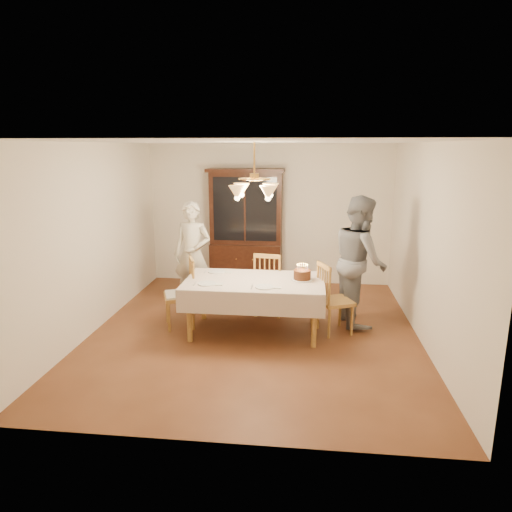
# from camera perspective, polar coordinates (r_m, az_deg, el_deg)

# --- Properties ---
(ground) EXTENTS (5.00, 5.00, 0.00)m
(ground) POSITION_cam_1_polar(r_m,az_deg,el_deg) (6.51, -0.20, -9.43)
(ground) COLOR #5B2F1A
(ground) RESTS_ON ground
(room_shell) EXTENTS (5.00, 5.00, 5.00)m
(room_shell) POSITION_cam_1_polar(r_m,az_deg,el_deg) (6.08, -0.21, 4.44)
(room_shell) COLOR white
(room_shell) RESTS_ON ground
(dining_table) EXTENTS (1.90, 1.10, 0.76)m
(dining_table) POSITION_cam_1_polar(r_m,az_deg,el_deg) (6.28, -0.20, -3.68)
(dining_table) COLOR olive
(dining_table) RESTS_ON ground
(china_hutch) EXTENTS (1.38, 0.54, 2.16)m
(china_hutch) POSITION_cam_1_polar(r_m,az_deg,el_deg) (8.42, -1.24, 3.25)
(china_hutch) COLOR black
(china_hutch) RESTS_ON ground
(chair_far_side) EXTENTS (0.49, 0.48, 1.00)m
(chair_far_side) POSITION_cam_1_polar(r_m,az_deg,el_deg) (7.02, 1.69, -3.88)
(chair_far_side) COLOR olive
(chair_far_side) RESTS_ON ground
(chair_left_end) EXTENTS (0.55, 0.56, 1.00)m
(chair_left_end) POSITION_cam_1_polar(r_m,az_deg,el_deg) (6.64, -9.48, -4.97)
(chair_left_end) COLOR olive
(chair_left_end) RESTS_ON ground
(chair_right_end) EXTENTS (0.56, 0.57, 1.00)m
(chair_right_end) POSITION_cam_1_polar(r_m,az_deg,el_deg) (6.44, 9.78, -5.69)
(chair_right_end) COLOR olive
(chair_right_end) RESTS_ON ground
(elderly_woman) EXTENTS (0.68, 0.50, 1.71)m
(elderly_woman) POSITION_cam_1_polar(r_m,az_deg,el_deg) (7.39, -7.94, 0.19)
(elderly_woman) COLOR beige
(elderly_woman) RESTS_ON ground
(adult_in_grey) EXTENTS (0.86, 1.02, 1.88)m
(adult_in_grey) POSITION_cam_1_polar(r_m,az_deg,el_deg) (6.75, 12.83, -0.54)
(adult_in_grey) COLOR slate
(adult_in_grey) RESTS_ON ground
(birthday_cake) EXTENTS (0.30, 0.30, 0.22)m
(birthday_cake) POSITION_cam_1_polar(r_m,az_deg,el_deg) (6.27, 5.79, -2.40)
(birthday_cake) COLOR white
(birthday_cake) RESTS_ON dining_table
(place_setting_near_left) EXTENTS (0.39, 0.24, 0.02)m
(place_setting_near_left) POSITION_cam_1_polar(r_m,az_deg,el_deg) (6.10, -6.02, -3.46)
(place_setting_near_left) COLOR white
(place_setting_near_left) RESTS_ON dining_table
(place_setting_near_right) EXTENTS (0.39, 0.24, 0.02)m
(place_setting_near_right) POSITION_cam_1_polar(r_m,az_deg,el_deg) (5.93, 1.21, -3.89)
(place_setting_near_right) COLOR white
(place_setting_near_right) RESTS_ON dining_table
(place_setting_far_left) EXTENTS (0.40, 0.25, 0.02)m
(place_setting_far_left) POSITION_cam_1_polar(r_m,az_deg,el_deg) (6.67, -4.80, -1.97)
(place_setting_far_left) COLOR white
(place_setting_far_left) RESTS_ON dining_table
(chandelier) EXTENTS (0.62, 0.62, 0.73)m
(chandelier) POSITION_cam_1_polar(r_m,az_deg,el_deg) (6.03, -0.21, 8.16)
(chandelier) COLOR #BF8C3F
(chandelier) RESTS_ON ground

